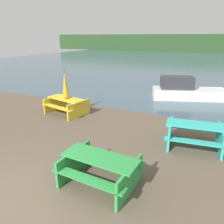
{
  "coord_description": "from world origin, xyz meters",
  "views": [
    {
      "loc": [
        3.8,
        -2.25,
        3.47
      ],
      "look_at": [
        0.45,
        4.52,
        0.85
      ],
      "focal_mm": 35.0,
      "sensor_mm": 36.0,
      "label": 1
    }
  ],
  "objects_px": {
    "picnic_table_green": "(100,167)",
    "umbrella_gold": "(65,84)",
    "picnic_table_teal": "(195,133)",
    "picnic_table_yellow": "(67,104)",
    "boat": "(186,91)"
  },
  "relations": [
    {
      "from": "umbrella_gold",
      "to": "boat",
      "type": "bearing_deg",
      "value": 48.17
    },
    {
      "from": "picnic_table_teal",
      "to": "boat",
      "type": "distance_m",
      "value": 6.12
    },
    {
      "from": "picnic_table_green",
      "to": "picnic_table_yellow",
      "type": "distance_m",
      "value": 5.56
    },
    {
      "from": "umbrella_gold",
      "to": "picnic_table_yellow",
      "type": "bearing_deg",
      "value": 0.0
    },
    {
      "from": "picnic_table_yellow",
      "to": "umbrella_gold",
      "type": "bearing_deg",
      "value": 0.0
    },
    {
      "from": "umbrella_gold",
      "to": "boat",
      "type": "distance_m",
      "value": 7.01
    },
    {
      "from": "picnic_table_yellow",
      "to": "umbrella_gold",
      "type": "relative_size",
      "value": 1.03
    },
    {
      "from": "picnic_table_green",
      "to": "picnic_table_yellow",
      "type": "bearing_deg",
      "value": 135.77
    },
    {
      "from": "picnic_table_green",
      "to": "picnic_table_yellow",
      "type": "height_order",
      "value": "picnic_table_yellow"
    },
    {
      "from": "umbrella_gold",
      "to": "boat",
      "type": "xyz_separation_m",
      "value": [
        4.63,
        5.17,
        -0.95
      ]
    },
    {
      "from": "umbrella_gold",
      "to": "picnic_table_teal",
      "type": "bearing_deg",
      "value": -8.14
    },
    {
      "from": "picnic_table_green",
      "to": "umbrella_gold",
      "type": "bearing_deg",
      "value": 135.77
    },
    {
      "from": "picnic_table_yellow",
      "to": "boat",
      "type": "height_order",
      "value": "boat"
    },
    {
      "from": "picnic_table_green",
      "to": "umbrella_gold",
      "type": "height_order",
      "value": "umbrella_gold"
    },
    {
      "from": "picnic_table_green",
      "to": "boat",
      "type": "distance_m",
      "value": 9.08
    }
  ]
}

